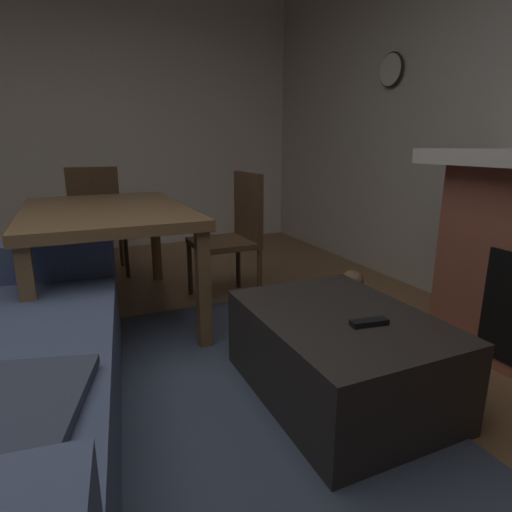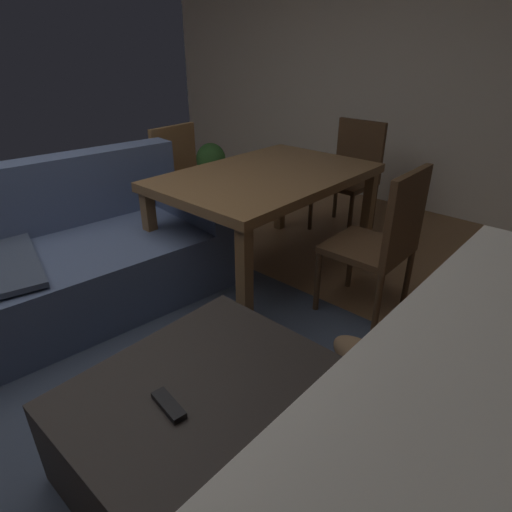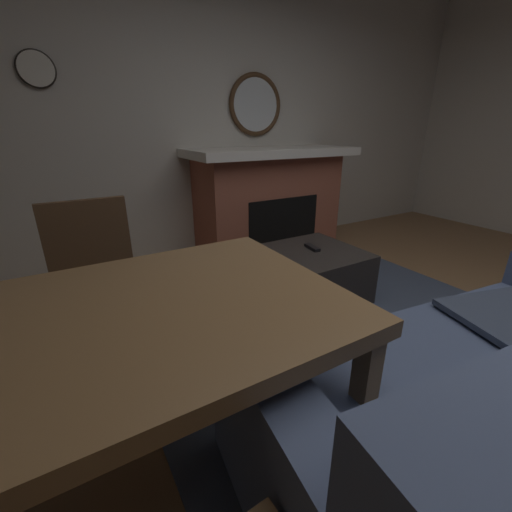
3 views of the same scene
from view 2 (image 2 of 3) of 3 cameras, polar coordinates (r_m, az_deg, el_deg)
The scene contains 12 objects.
floor at distance 2.72m, azimuth -24.95°, elevation -10.30°, with size 8.41×8.41×0.00m, color olive.
wall_right_window_side at distance 4.71m, azimuth 16.54°, elevation 24.96°, with size 0.12×5.77×2.89m, color white.
area_rug at distance 2.39m, azimuth -19.09°, elevation -14.55°, with size 2.60×2.00×0.01m, color #3D475B.
couch at distance 2.89m, azimuth -25.18°, elevation -0.86°, with size 2.09×1.17×0.88m.
ottoman_coffee_table at distance 1.81m, azimuth -7.76°, elevation -20.79°, with size 0.96×0.70×0.40m, color #2D2826.
tv_remote at distance 1.57m, azimuth -11.63°, elevation -19.00°, with size 0.05×0.16×0.02m, color black.
dining_table at distance 2.93m, azimuth 1.49°, elevation 9.64°, with size 1.48×0.97×0.74m.
dining_chair_east at distance 3.86m, azimuth 12.68°, elevation 11.20°, with size 0.44×0.44×0.93m.
dining_chair_north at distance 3.57m, azimuth -9.52°, elevation 10.20°, with size 0.46×0.46×0.93m.
dining_chair_south at distance 2.53m, azimuth 16.72°, elevation 2.33°, with size 0.44×0.44×0.93m.
potted_plant at distance 4.96m, azimuth -6.03°, elevation 12.21°, with size 0.33×0.33×0.51m.
small_dog at distance 2.12m, azimuth 16.63°, elevation -14.67°, with size 0.32×0.61×0.28m.
Camera 2 is at (-0.69, -2.14, 1.53)m, focal length 29.83 mm.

